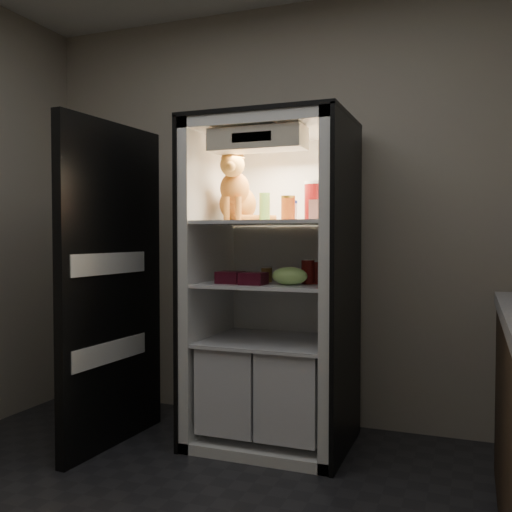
{
  "coord_description": "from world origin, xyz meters",
  "views": [
    {
      "loc": [
        1.08,
        -1.75,
        1.2
      ],
      "look_at": [
        -0.09,
        1.32,
        1.09
      ],
      "focal_mm": 40.0,
      "sensor_mm": 36.0,
      "label": 1
    }
  ],
  "objects": [
    {
      "name": "mayo_tub",
      "position": [
        0.07,
        1.48,
        1.35
      ],
      "size": [
        0.09,
        0.09,
        0.12
      ],
      "color": "white",
      "rests_on": "refrigerator"
    },
    {
      "name": "soda_can_c",
      "position": [
        0.23,
        1.29,
        1.01
      ],
      "size": [
        0.07,
        0.07,
        0.14
      ],
      "color": "black",
      "rests_on": "refrigerator"
    },
    {
      "name": "tabby_cat",
      "position": [
        -0.22,
        1.35,
        1.45
      ],
      "size": [
        0.38,
        0.41,
        0.42
      ],
      "rotation": [
        0.0,
        0.0,
        0.21
      ],
      "color": "#B35316",
      "rests_on": "refrigerator"
    },
    {
      "name": "cream_carton",
      "position": [
        0.3,
        1.2,
        1.34
      ],
      "size": [
        0.06,
        0.06,
        0.11
      ],
      "primitive_type": "cube",
      "color": "silver",
      "rests_on": "refrigerator"
    },
    {
      "name": "soda_can_a",
      "position": [
        0.21,
        1.41,
        1.0
      ],
      "size": [
        0.07,
        0.07,
        0.13
      ],
      "color": "black",
      "rests_on": "refrigerator"
    },
    {
      "name": "berry_box_left",
      "position": [
        -0.19,
        1.17,
        0.97
      ],
      "size": [
        0.13,
        0.13,
        0.07
      ],
      "primitive_type": "cube",
      "color": "#460B1C",
      "rests_on": "refrigerator"
    },
    {
      "name": "pepper_jar",
      "position": [
        0.25,
        1.4,
        1.4
      ],
      "size": [
        0.13,
        0.13,
        0.23
      ],
      "color": "maroon",
      "rests_on": "refrigerator"
    },
    {
      "name": "salsa_jar",
      "position": [
        0.1,
        1.32,
        1.36
      ],
      "size": [
        0.08,
        0.08,
        0.14
      ],
      "color": "maroon",
      "rests_on": "refrigerator"
    },
    {
      "name": "soda_can_b",
      "position": [
        0.27,
        1.33,
        1.0
      ],
      "size": [
        0.07,
        0.07,
        0.13
      ],
      "color": "black",
      "rests_on": "refrigerator"
    },
    {
      "name": "grape_bag",
      "position": [
        0.16,
        1.18,
        0.99
      ],
      "size": [
        0.2,
        0.14,
        0.1
      ],
      "primitive_type": "ellipsoid",
      "color": "#84A94F",
      "rests_on": "refrigerator"
    },
    {
      "name": "berry_box_right",
      "position": [
        -0.03,
        1.14,
        0.97
      ],
      "size": [
        0.13,
        0.13,
        0.07
      ],
      "primitive_type": "cube",
      "color": "#460B1C",
      "rests_on": "refrigerator"
    },
    {
      "name": "fridge_door",
      "position": [
        -0.85,
        1.0,
        0.91
      ],
      "size": [
        0.11,
        0.87,
        1.85
      ],
      "rotation": [
        0.0,
        0.0,
        -0.06
      ],
      "color": "black",
      "rests_on": "floor"
    },
    {
      "name": "parmesan_shaker",
      "position": [
        -0.05,
        1.35,
        1.37
      ],
      "size": [
        0.06,
        0.06,
        0.16
      ],
      "color": "green",
      "rests_on": "refrigerator"
    },
    {
      "name": "room_shell",
      "position": [
        0.0,
        0.0,
        1.62
      ],
      "size": [
        3.6,
        3.6,
        3.6
      ],
      "color": "white",
      "rests_on": "floor"
    },
    {
      "name": "refrigerator",
      "position": [
        0.0,
        1.38,
        0.79
      ],
      "size": [
        0.9,
        0.72,
        1.88
      ],
      "color": "white",
      "rests_on": "floor"
    },
    {
      "name": "condiment_jar",
      "position": [
        -0.03,
        1.33,
        0.99
      ],
      "size": [
        0.07,
        0.07,
        0.09
      ],
      "color": "brown",
      "rests_on": "refrigerator"
    }
  ]
}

